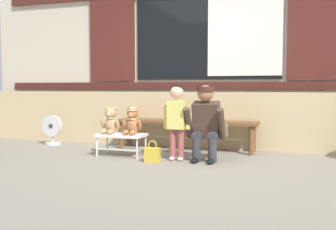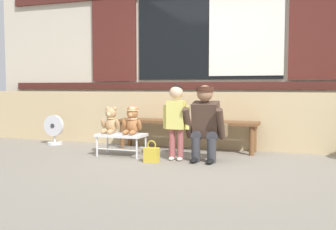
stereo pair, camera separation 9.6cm
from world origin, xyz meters
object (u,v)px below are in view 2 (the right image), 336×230
object	(u,v)px
wooden_bench_long	(186,125)
child_standing	(176,114)
teddy_bear_plain	(111,121)
teddy_bear_with_hat	(132,121)
adult_crouching	(206,123)
handbag_on_ground	(152,154)
floor_fan	(54,130)
small_display_bench	(121,136)

from	to	relation	value
wooden_bench_long	child_standing	world-z (taller)	child_standing
teddy_bear_plain	teddy_bear_with_hat	size ratio (longest dim) A/B	1.00
child_standing	adult_crouching	size ratio (longest dim) A/B	1.01
teddy_bear_with_hat	handbag_on_ground	size ratio (longest dim) A/B	1.34
adult_crouching	handbag_on_ground	xyz separation A→B (m)	(-0.62, -0.30, -0.38)
adult_crouching	handbag_on_ground	distance (m)	0.78
child_standing	handbag_on_ground	world-z (taller)	child_standing
adult_crouching	handbag_on_ground	world-z (taller)	adult_crouching
teddy_bear_plain	handbag_on_ground	xyz separation A→B (m)	(0.71, -0.28, -0.37)
adult_crouching	floor_fan	bearing A→B (deg)	168.16
child_standing	floor_fan	size ratio (longest dim) A/B	2.00
small_display_bench	teddy_bear_plain	size ratio (longest dim) A/B	1.76
handbag_on_ground	floor_fan	distance (m)	2.21
small_display_bench	handbag_on_ground	xyz separation A→B (m)	(0.55, -0.28, -0.17)
child_standing	floor_fan	xyz separation A→B (m)	(-2.28, 0.63, -0.35)
wooden_bench_long	floor_fan	bearing A→B (deg)	-175.39
child_standing	handbag_on_ground	bearing A→B (deg)	-138.52
handbag_on_ground	floor_fan	world-z (taller)	floor_fan
wooden_bench_long	teddy_bear_plain	xyz separation A→B (m)	(-0.85, -0.74, 0.09)
small_display_bench	handbag_on_ground	distance (m)	0.64
teddy_bear_plain	floor_fan	size ratio (longest dim) A/B	0.76
wooden_bench_long	adult_crouching	size ratio (longest dim) A/B	2.21
small_display_bench	teddy_bear_with_hat	size ratio (longest dim) A/B	1.76
adult_crouching	handbag_on_ground	size ratio (longest dim) A/B	3.49
teddy_bear_with_hat	handbag_on_ground	distance (m)	0.61
teddy_bear_with_hat	handbag_on_ground	bearing A→B (deg)	-36.07
teddy_bear_with_hat	handbag_on_ground	world-z (taller)	teddy_bear_with_hat
small_display_bench	handbag_on_ground	world-z (taller)	small_display_bench
small_display_bench	floor_fan	bearing A→B (deg)	158.96
wooden_bench_long	adult_crouching	bearing A→B (deg)	-56.70
wooden_bench_long	floor_fan	distance (m)	2.18
small_display_bench	child_standing	world-z (taller)	child_standing
wooden_bench_long	adult_crouching	distance (m)	0.88
floor_fan	handbag_on_ground	bearing A→B (deg)	-22.75
adult_crouching	floor_fan	xyz separation A→B (m)	(-2.65, 0.56, -0.24)
teddy_bear_plain	adult_crouching	size ratio (longest dim) A/B	0.38
teddy_bear_with_hat	child_standing	bearing A→B (deg)	-5.87
teddy_bear_plain	child_standing	size ratio (longest dim) A/B	0.38
child_standing	handbag_on_ground	xyz separation A→B (m)	(-0.25, -0.22, -0.50)
child_standing	floor_fan	distance (m)	2.39
teddy_bear_plain	teddy_bear_with_hat	bearing A→B (deg)	0.13
floor_fan	small_display_bench	bearing A→B (deg)	-21.04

